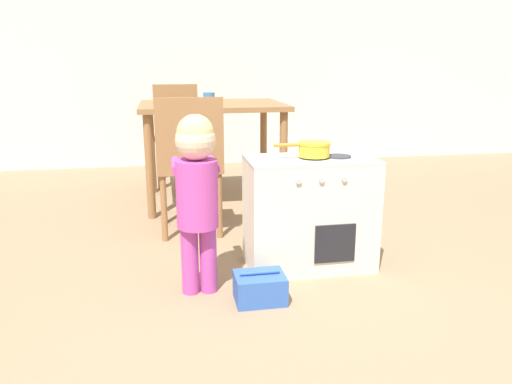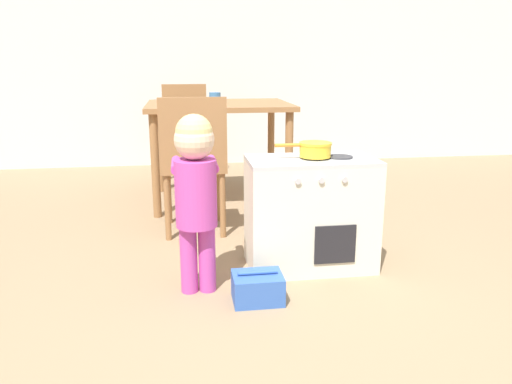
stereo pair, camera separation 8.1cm
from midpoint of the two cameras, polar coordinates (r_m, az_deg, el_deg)
name	(u,v)px [view 1 (the left image)]	position (r m, az deg, el deg)	size (l,w,h in m)	color
ground_plane	(310,357)	(1.92, 4.94, -18.33)	(16.00, 16.00, 0.00)	#8E7556
wall_back	(209,35)	(5.22, -5.88, 17.46)	(10.00, 0.06, 2.60)	silver
play_kitchen	(309,213)	(2.58, 5.23, -2.39)	(0.64, 0.37, 0.58)	silver
toy_pot	(314,148)	(2.51, 5.69, 5.00)	(0.29, 0.16, 0.07)	yellow
child_figure	(197,182)	(2.23, -7.84, 1.13)	(0.21, 0.33, 0.83)	#BC429E
toy_basket	(260,288)	(2.27, -0.60, -10.88)	(0.22, 0.17, 0.14)	#335BB2
dining_table	(212,117)	(3.74, -5.68, 8.52)	(1.04, 0.83, 0.75)	olive
dining_chair_near	(190,162)	(3.04, -8.36, 3.41)	(0.39, 0.39, 0.85)	olive
dining_chair_far	(177,130)	(4.46, -9.53, 6.95)	(0.39, 0.39, 0.85)	olive
cup_on_table	(209,99)	(3.50, -6.07, 10.51)	(0.08, 0.08, 0.09)	teal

